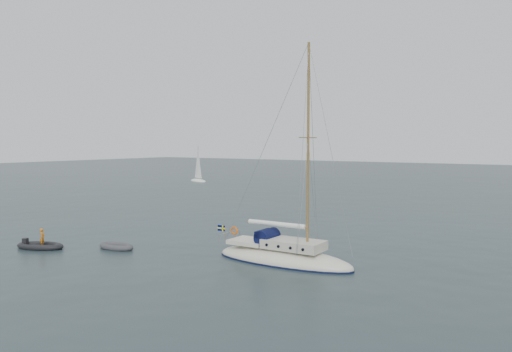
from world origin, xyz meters
The scene contains 5 objects.
ground centered at (0.00, 0.00, 0.00)m, with size 300.00×300.00×0.00m, color black.
sailboat centered at (1.00, 2.10, 1.02)m, with size 9.50×2.85×13.53m.
dinghy centered at (-10.39, -0.92, 0.17)m, with size 2.75×1.24×0.39m.
rib centered at (-14.87, -3.66, 0.22)m, with size 3.43×1.56×1.40m.
distant_yacht_a centered at (-43.17, 46.50, 2.96)m, with size 5.22×2.78×6.92m.
Camera 1 is at (15.99, -23.51, 7.28)m, focal length 35.00 mm.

